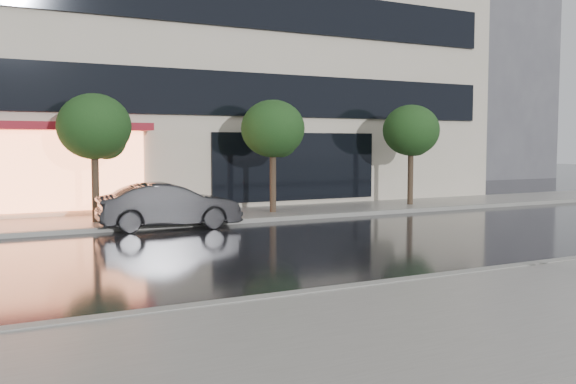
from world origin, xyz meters
TOP-DOWN VIEW (x-y plane):
  - ground at (0.00, 0.00)m, footprint 120.00×120.00m
  - sidewalk_near at (0.00, -3.25)m, footprint 60.00×4.50m
  - sidewalk_far at (0.00, 10.25)m, footprint 60.00×3.50m
  - curb_near at (0.00, -1.00)m, footprint 60.00×0.25m
  - curb_far at (0.00, 8.50)m, footprint 60.00×0.25m
  - bg_building_right at (26.00, 28.00)m, footprint 12.00×12.00m
  - tree_mid_west at (-2.94, 10.03)m, footprint 2.20×2.20m
  - tree_mid_east at (3.06, 10.03)m, footprint 2.20×2.20m
  - tree_far_east at (9.06, 10.03)m, footprint 2.20×2.20m
  - parked_car at (-1.25, 8.30)m, footprint 4.20×1.81m

SIDE VIEW (x-z plane):
  - ground at x=0.00m, z-range 0.00..0.00m
  - sidewalk_near at x=0.00m, z-range 0.00..0.12m
  - sidewalk_far at x=0.00m, z-range 0.00..0.12m
  - curb_near at x=0.00m, z-range 0.00..0.14m
  - curb_far at x=0.00m, z-range 0.00..0.14m
  - parked_car at x=-1.25m, z-range 0.00..1.34m
  - tree_mid_west at x=-2.94m, z-range 0.93..4.92m
  - tree_mid_east at x=3.06m, z-range 0.93..4.92m
  - tree_far_east at x=9.06m, z-range 0.93..4.92m
  - bg_building_right at x=26.00m, z-range 0.00..16.00m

